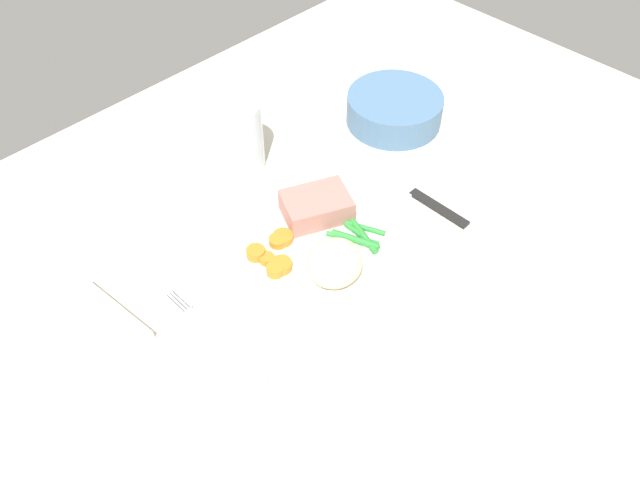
% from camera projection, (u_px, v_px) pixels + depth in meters
% --- Properties ---
extents(dining_table, '(1.20, 0.90, 0.02)m').
position_uv_depth(dining_table, '(342.00, 247.00, 0.81)').
color(dining_table, beige).
rests_on(dining_table, ground).
extents(dinner_plate, '(0.26, 0.26, 0.02)m').
position_uv_depth(dinner_plate, '(320.00, 250.00, 0.78)').
color(dinner_plate, white).
rests_on(dinner_plate, dining_table).
extents(meat_portion, '(0.10, 0.09, 0.03)m').
position_uv_depth(meat_portion, '(317.00, 206.00, 0.80)').
color(meat_portion, '#B2756B').
rests_on(meat_portion, dinner_plate).
extents(mashed_potatoes, '(0.07, 0.06, 0.05)m').
position_uv_depth(mashed_potatoes, '(334.00, 263.00, 0.72)').
color(mashed_potatoes, beige).
rests_on(mashed_potatoes, dinner_plate).
extents(carrot_slices, '(0.06, 0.06, 0.01)m').
position_uv_depth(carrot_slices, '(274.00, 254.00, 0.76)').
color(carrot_slices, orange).
rests_on(carrot_slices, dinner_plate).
extents(green_beans, '(0.06, 0.08, 0.01)m').
position_uv_depth(green_beans, '(357.00, 235.00, 0.78)').
color(green_beans, '#2D8C38').
rests_on(green_beans, dinner_plate).
extents(fork, '(0.01, 0.17, 0.00)m').
position_uv_depth(fork, '(214.00, 335.00, 0.70)').
color(fork, silver).
rests_on(fork, dining_table).
extents(knife, '(0.02, 0.20, 0.01)m').
position_uv_depth(knife, '(408.00, 189.00, 0.86)').
color(knife, black).
rests_on(knife, dining_table).
extents(water_glass, '(0.07, 0.07, 0.10)m').
position_uv_depth(water_glass, '(237.00, 140.00, 0.87)').
color(water_glass, silver).
rests_on(water_glass, dining_table).
extents(salad_bowl, '(0.14, 0.14, 0.05)m').
position_uv_depth(salad_bowl, '(395.00, 108.00, 0.95)').
color(salad_bowl, '#4C7299').
rests_on(salad_bowl, dining_table).
extents(napkin, '(0.15, 0.13, 0.01)m').
position_uv_depth(napkin, '(69.00, 348.00, 0.69)').
color(napkin, white).
rests_on(napkin, dining_table).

